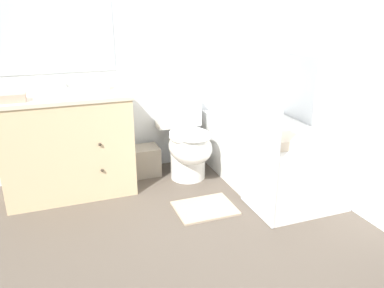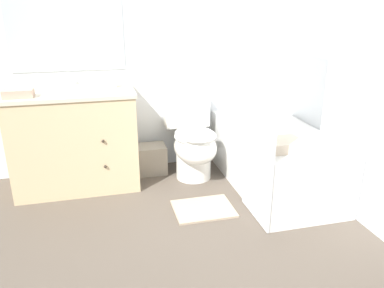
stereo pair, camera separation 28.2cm
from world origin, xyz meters
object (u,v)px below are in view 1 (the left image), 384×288
(bathtub, at_px, (267,154))
(hand_towel_folded, at_px, (10,98))
(vanity_cabinet, at_px, (68,143))
(wastebasket, at_px, (144,161))
(sink_faucet, at_px, (61,85))
(bath_mat, at_px, (205,208))
(toilet, at_px, (187,142))
(bath_towel_folded, at_px, (281,141))
(tissue_box, at_px, (99,84))

(bathtub, bearing_deg, hand_towel_folded, 172.67)
(vanity_cabinet, distance_m, wastebasket, 0.72)
(sink_faucet, height_order, bath_mat, sink_faucet)
(toilet, bearing_deg, vanity_cabinet, 175.61)
(toilet, relative_size, hand_towel_folded, 3.35)
(vanity_cabinet, height_order, bath_mat, vanity_cabinet)
(wastebasket, distance_m, bath_towel_folded, 1.33)
(tissue_box, height_order, bath_towel_folded, tissue_box)
(bathtub, relative_size, bath_mat, 3.09)
(bathtub, distance_m, tissue_box, 1.55)
(bathtub, relative_size, tissue_box, 9.94)
(wastebasket, bearing_deg, bath_mat, -70.46)
(sink_faucet, xyz_separation_m, bathtub, (1.64, -0.59, -0.61))
(bath_towel_folded, bearing_deg, sink_faucet, 144.67)
(sink_faucet, bearing_deg, bath_towel_folded, -35.33)
(vanity_cabinet, xyz_separation_m, bath_mat, (0.94, -0.70, -0.42))
(vanity_cabinet, height_order, sink_faucet, sink_faucet)
(toilet, height_order, bathtub, toilet)
(wastebasket, bearing_deg, bath_towel_folded, -49.90)
(vanity_cabinet, relative_size, bath_mat, 2.23)
(tissue_box, relative_size, bath_towel_folded, 0.50)
(hand_towel_folded, distance_m, bath_towel_folded, 1.99)
(wastebasket, distance_m, bath_mat, 0.86)
(vanity_cabinet, xyz_separation_m, hand_towel_folded, (-0.36, -0.16, 0.44))
(bathtub, height_order, bath_towel_folded, bath_towel_folded)
(sink_faucet, bearing_deg, bath_mat, -43.02)
(hand_towel_folded, bearing_deg, tissue_box, 18.15)
(toilet, xyz_separation_m, hand_towel_folded, (-1.37, -0.08, 0.53))
(vanity_cabinet, xyz_separation_m, toilet, (1.01, -0.08, -0.09))
(bath_mat, bearing_deg, bath_towel_folded, -17.47)
(vanity_cabinet, height_order, bathtub, vanity_cabinet)
(sink_faucet, bearing_deg, toilet, -13.83)
(tissue_box, xyz_separation_m, bath_towel_folded, (1.17, -0.92, -0.33))
(vanity_cabinet, bearing_deg, bath_towel_folded, -30.64)
(sink_faucet, xyz_separation_m, wastebasket, (0.65, -0.07, -0.74))
(hand_towel_folded, distance_m, bath_mat, 1.65)
(sink_faucet, distance_m, wastebasket, 0.99)
(bathtub, distance_m, wastebasket, 1.12)
(vanity_cabinet, bearing_deg, toilet, -4.39)
(vanity_cabinet, height_order, wastebasket, vanity_cabinet)
(tissue_box, xyz_separation_m, hand_towel_folded, (-0.66, -0.22, -0.02))
(toilet, relative_size, bath_towel_folded, 2.57)
(sink_faucet, height_order, bathtub, sink_faucet)
(wastebasket, bearing_deg, vanity_cabinet, -171.22)
(hand_towel_folded, height_order, bath_towel_folded, hand_towel_folded)
(bathtub, distance_m, bath_mat, 0.80)
(tissue_box, relative_size, hand_towel_folded, 0.66)
(toilet, height_order, tissue_box, tissue_box)
(sink_faucet, distance_m, bathtub, 1.84)
(bathtub, xyz_separation_m, tissue_box, (-1.34, 0.47, 0.62))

